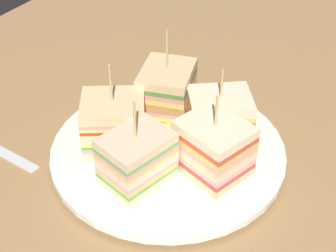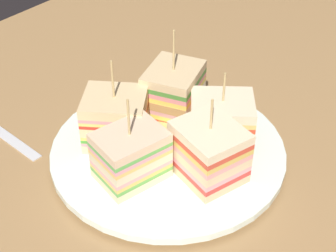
{
  "view_description": "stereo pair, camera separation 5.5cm",
  "coord_description": "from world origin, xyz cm",
  "px_view_note": "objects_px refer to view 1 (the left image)",
  "views": [
    {
      "loc": [
        36.49,
        22.83,
        38.17
      ],
      "look_at": [
        0.0,
        0.0,
        4.47
      ],
      "focal_mm": 54.86,
      "sensor_mm": 36.0,
      "label": 1
    },
    {
      "loc": [
        33.31,
        27.27,
        38.17
      ],
      "look_at": [
        0.0,
        0.0,
        4.47
      ],
      "focal_mm": 54.86,
      "sensor_mm": 36.0,
      "label": 2
    }
  ],
  "objects_px": {
    "sandwich_wedge_2": "(167,93)",
    "sandwich_wedge_3": "(114,123)",
    "sandwich_wedge_0": "(213,148)",
    "plate": "(168,151)",
    "sandwich_wedge_1": "(219,118)",
    "chip_pile": "(166,134)",
    "sandwich_wedge_4": "(134,157)"
  },
  "relations": [
    {
      "from": "sandwich_wedge_2",
      "to": "sandwich_wedge_3",
      "type": "distance_m",
      "value": 0.08
    },
    {
      "from": "sandwich_wedge_3",
      "to": "sandwich_wedge_0",
      "type": "bearing_deg",
      "value": -24.67
    },
    {
      "from": "plate",
      "to": "sandwich_wedge_1",
      "type": "height_order",
      "value": "sandwich_wedge_1"
    },
    {
      "from": "chip_pile",
      "to": "sandwich_wedge_2",
      "type": "bearing_deg",
      "value": -148.84
    },
    {
      "from": "sandwich_wedge_2",
      "to": "chip_pile",
      "type": "height_order",
      "value": "sandwich_wedge_2"
    },
    {
      "from": "sandwich_wedge_2",
      "to": "sandwich_wedge_3",
      "type": "bearing_deg",
      "value": -32.98
    },
    {
      "from": "sandwich_wedge_1",
      "to": "sandwich_wedge_3",
      "type": "bearing_deg",
      "value": 0.01
    },
    {
      "from": "sandwich_wedge_1",
      "to": "sandwich_wedge_4",
      "type": "distance_m",
      "value": 0.11
    },
    {
      "from": "sandwich_wedge_0",
      "to": "sandwich_wedge_1",
      "type": "bearing_deg",
      "value": -51.46
    },
    {
      "from": "plate",
      "to": "sandwich_wedge_3",
      "type": "distance_m",
      "value": 0.07
    },
    {
      "from": "plate",
      "to": "sandwich_wedge_4",
      "type": "relative_size",
      "value": 2.67
    },
    {
      "from": "sandwich_wedge_1",
      "to": "sandwich_wedge_4",
      "type": "xyz_separation_m",
      "value": [
        0.1,
        -0.04,
        -0.0
      ]
    },
    {
      "from": "sandwich_wedge_1",
      "to": "chip_pile",
      "type": "relative_size",
      "value": 1.14
    },
    {
      "from": "sandwich_wedge_4",
      "to": "chip_pile",
      "type": "distance_m",
      "value": 0.07
    },
    {
      "from": "sandwich_wedge_3",
      "to": "chip_pile",
      "type": "relative_size",
      "value": 1.29
    },
    {
      "from": "sandwich_wedge_4",
      "to": "chip_pile",
      "type": "bearing_deg",
      "value": 17.61
    },
    {
      "from": "plate",
      "to": "sandwich_wedge_1",
      "type": "bearing_deg",
      "value": 139.54
    },
    {
      "from": "sandwich_wedge_4",
      "to": "sandwich_wedge_0",
      "type": "bearing_deg",
      "value": -36.35
    },
    {
      "from": "sandwich_wedge_1",
      "to": "chip_pile",
      "type": "distance_m",
      "value": 0.06
    },
    {
      "from": "sandwich_wedge_1",
      "to": "sandwich_wedge_3",
      "type": "relative_size",
      "value": 0.88
    },
    {
      "from": "sandwich_wedge_0",
      "to": "sandwich_wedge_1",
      "type": "xyz_separation_m",
      "value": [
        -0.05,
        -0.02,
        -0.0
      ]
    },
    {
      "from": "sandwich_wedge_4",
      "to": "sandwich_wedge_2",
      "type": "bearing_deg",
      "value": 28.42
    },
    {
      "from": "sandwich_wedge_2",
      "to": "sandwich_wedge_0",
      "type": "bearing_deg",
      "value": 41.31
    },
    {
      "from": "sandwich_wedge_2",
      "to": "sandwich_wedge_3",
      "type": "relative_size",
      "value": 1.11
    },
    {
      "from": "plate",
      "to": "sandwich_wedge_1",
      "type": "distance_m",
      "value": 0.07
    },
    {
      "from": "sandwich_wedge_1",
      "to": "chip_pile",
      "type": "xyz_separation_m",
      "value": [
        0.03,
        -0.05,
        -0.02
      ]
    },
    {
      "from": "plate",
      "to": "chip_pile",
      "type": "xyz_separation_m",
      "value": [
        -0.01,
        -0.01,
        0.01
      ]
    },
    {
      "from": "sandwich_wedge_3",
      "to": "sandwich_wedge_4",
      "type": "height_order",
      "value": "sandwich_wedge_3"
    },
    {
      "from": "sandwich_wedge_0",
      "to": "sandwich_wedge_1",
      "type": "relative_size",
      "value": 1.05
    },
    {
      "from": "sandwich_wedge_1",
      "to": "sandwich_wedge_3",
      "type": "height_order",
      "value": "sandwich_wedge_3"
    },
    {
      "from": "plate",
      "to": "sandwich_wedge_3",
      "type": "bearing_deg",
      "value": -64.86
    },
    {
      "from": "sandwich_wedge_1",
      "to": "sandwich_wedge_3",
      "type": "distance_m",
      "value": 0.11
    }
  ]
}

